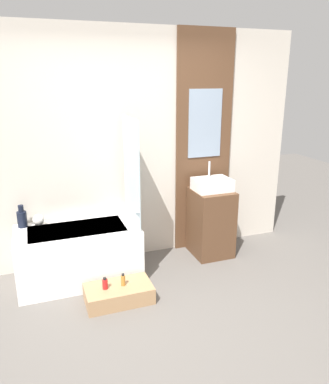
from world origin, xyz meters
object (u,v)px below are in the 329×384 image
at_px(bathtub, 79,254).
at_px(vase_round_light, 38,220).
at_px(sink, 212,184).
at_px(bottle_soap_secondary, 123,280).
at_px(wooden_step_bench, 119,293).
at_px(bottle_soap_primary, 105,284).
at_px(vase_tall_dark, 22,218).

relative_size(bathtub, vase_round_light, 10.33).
xyz_separation_m(sink, bottle_soap_secondary, (-1.24, -0.63, -0.66)).
distance_m(wooden_step_bench, bottle_soap_secondary, 0.14).
relative_size(vase_round_light, bottle_soap_primary, 1.03).
relative_size(bathtub, bottle_soap_secondary, 10.05).
bearing_deg(vase_tall_dark, bottle_soap_secondary, -42.68).
distance_m(vase_tall_dark, bottle_soap_primary, 1.15).
xyz_separation_m(sink, vase_round_light, (-1.94, 0.15, -0.24)).
bearing_deg(bathtub, wooden_step_bench, -62.46).
bearing_deg(bottle_soap_secondary, sink, 27.07).
bearing_deg(wooden_step_bench, vase_round_light, 129.93).
bearing_deg(bottle_soap_primary, bottle_soap_secondary, 0.00).
height_order(wooden_step_bench, sink, sink).
bearing_deg(bathtub, bottle_soap_primary, -73.60).
bearing_deg(wooden_step_bench, bottle_soap_primary, -180.00).
height_order(bathtub, bottle_soap_primary, bathtub).
bearing_deg(bottle_soap_secondary, wooden_step_bench, 180.00).
height_order(wooden_step_bench, bottle_soap_primary, bottle_soap_primary).
distance_m(bathtub, vase_round_light, 0.55).
height_order(vase_round_light, bottle_soap_secondary, vase_round_light).
relative_size(bathtub, sink, 2.95).
distance_m(bathtub, bottle_soap_secondary, 0.66).
xyz_separation_m(wooden_step_bench, sink, (1.29, 0.63, 0.79)).
height_order(bathtub, wooden_step_bench, bathtub).
distance_m(wooden_step_bench, vase_tall_dark, 1.28).
bearing_deg(bottle_soap_primary, vase_round_light, 124.01).
xyz_separation_m(vase_round_light, bottle_soap_secondary, (0.70, -0.78, -0.42)).
distance_m(vase_round_light, bottle_soap_secondary, 1.13).
bearing_deg(wooden_step_bench, bottle_soap_secondary, 0.00).
height_order(bathtub, sink, sink).
bearing_deg(bottle_soap_secondary, vase_tall_dark, 137.32).
bearing_deg(vase_tall_dark, bathtub, -24.26).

